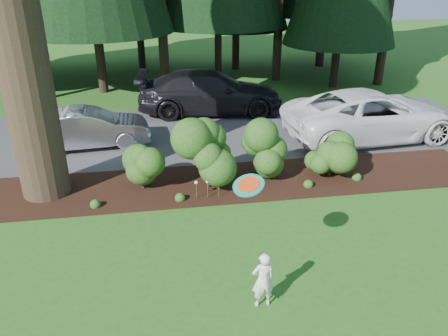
{
  "coord_description": "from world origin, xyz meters",
  "views": [
    {
      "loc": [
        -1.48,
        -7.79,
        5.73
      ],
      "look_at": [
        0.0,
        1.53,
        1.3
      ],
      "focal_mm": 35.0,
      "sensor_mm": 36.0,
      "label": 1
    }
  ],
  "objects_px": {
    "car_white_suv": "(371,115)",
    "child": "(263,280)",
    "car_silver_wagon": "(89,128)",
    "frisbee": "(249,185)",
    "car_dark_suv": "(210,92)"
  },
  "relations": [
    {
      "from": "child",
      "to": "frisbee",
      "type": "distance_m",
      "value": 1.81
    },
    {
      "from": "car_dark_suv",
      "to": "child",
      "type": "height_order",
      "value": "car_dark_suv"
    },
    {
      "from": "car_dark_suv",
      "to": "car_white_suv",
      "type": "bearing_deg",
      "value": -121.47
    },
    {
      "from": "car_silver_wagon",
      "to": "car_dark_suv",
      "type": "xyz_separation_m",
      "value": [
        4.55,
        3.13,
        0.21
      ]
    },
    {
      "from": "car_silver_wagon",
      "to": "car_white_suv",
      "type": "relative_size",
      "value": 0.65
    },
    {
      "from": "car_dark_suv",
      "to": "frisbee",
      "type": "height_order",
      "value": "frisbee"
    },
    {
      "from": "car_silver_wagon",
      "to": "car_dark_suv",
      "type": "height_order",
      "value": "car_dark_suv"
    },
    {
      "from": "car_dark_suv",
      "to": "child",
      "type": "xyz_separation_m",
      "value": [
        -0.56,
        -11.53,
        -0.33
      ]
    },
    {
      "from": "frisbee",
      "to": "car_white_suv",
      "type": "bearing_deg",
      "value": 50.53
    },
    {
      "from": "car_white_suv",
      "to": "car_dark_suv",
      "type": "height_order",
      "value": "car_dark_suv"
    },
    {
      "from": "car_white_suv",
      "to": "child",
      "type": "distance_m",
      "value": 9.61
    },
    {
      "from": "car_white_suv",
      "to": "car_dark_suv",
      "type": "bearing_deg",
      "value": 48.11
    },
    {
      "from": "child",
      "to": "frisbee",
      "type": "height_order",
      "value": "frisbee"
    },
    {
      "from": "car_silver_wagon",
      "to": "car_dark_suv",
      "type": "relative_size",
      "value": 0.67
    },
    {
      "from": "car_silver_wagon",
      "to": "child",
      "type": "xyz_separation_m",
      "value": [
        4.0,
        -8.4,
        -0.12
      ]
    }
  ]
}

